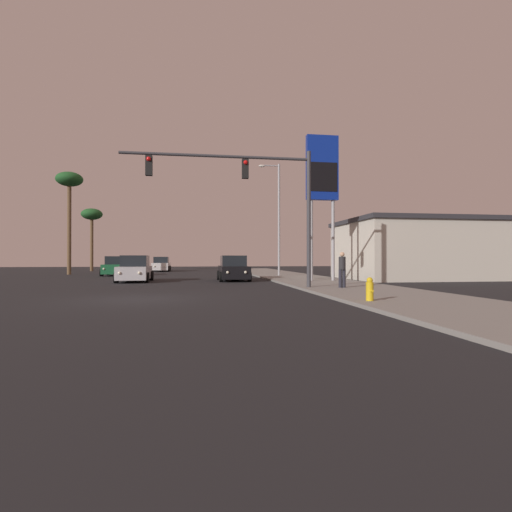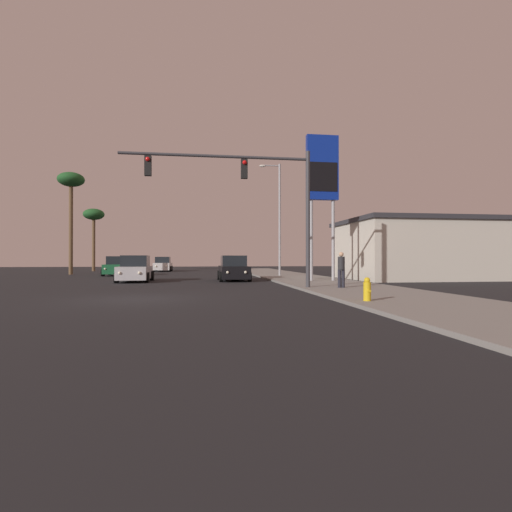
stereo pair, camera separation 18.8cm
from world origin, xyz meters
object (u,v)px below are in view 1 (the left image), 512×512
at_px(street_lamp, 277,214).
at_px(fire_hydrant, 370,289).
at_px(pedestrian_on_sidewalk, 342,268).
at_px(palm_tree_far, 92,217).
at_px(car_black, 233,269).
at_px(car_white, 161,265).
at_px(palm_tree_mid, 69,185).
at_px(traffic_light_mast, 255,188).
at_px(car_silver, 135,270).
at_px(gas_station_sign, 322,176).
at_px(car_green, 116,267).

height_order(street_lamp, fire_hydrant, street_lamp).
xyz_separation_m(pedestrian_on_sidewalk, palm_tree_far, (-18.85, 31.15, 5.32)).
height_order(car_black, street_lamp, street_lamp).
bearing_deg(street_lamp, fire_hydrant, -92.86).
xyz_separation_m(car_black, car_white, (-6.43, 20.67, 0.00)).
xyz_separation_m(street_lamp, palm_tree_mid, (-18.10, 7.56, 3.14)).
relative_size(street_lamp, palm_tree_far, 1.22).
bearing_deg(car_white, traffic_light_mast, 103.49).
bearing_deg(car_silver, pedestrian_on_sidewalk, 140.35).
height_order(car_white, fire_hydrant, car_white).
relative_size(car_black, gas_station_sign, 0.48).
bearing_deg(car_black, palm_tree_far, -57.38).
height_order(traffic_light_mast, gas_station_sign, gas_station_sign).
bearing_deg(traffic_light_mast, palm_tree_far, 115.75).
bearing_deg(palm_tree_far, palm_tree_mid, -87.33).
bearing_deg(palm_tree_far, gas_station_sign, -51.87).
height_order(pedestrian_on_sidewalk, palm_tree_mid, palm_tree_mid).
bearing_deg(car_silver, palm_tree_mid, -59.51).
distance_m(car_green, gas_station_sign, 20.11).
distance_m(car_black, car_silver, 6.36).
bearing_deg(car_silver, palm_tree_far, -71.07).
height_order(gas_station_sign, pedestrian_on_sidewalk, gas_station_sign).
bearing_deg(palm_tree_mid, car_silver, -58.53).
distance_m(gas_station_sign, pedestrian_on_sidewalk, 8.19).
relative_size(car_green, street_lamp, 0.48).
bearing_deg(gas_station_sign, car_white, 116.46).
height_order(fire_hydrant, palm_tree_mid, palm_tree_mid).
distance_m(gas_station_sign, fire_hydrant, 13.35).
bearing_deg(car_silver, gas_station_sign, 166.30).
bearing_deg(pedestrian_on_sidewalk, traffic_light_mast, 172.49).
bearing_deg(fire_hydrant, car_white, 105.10).
relative_size(car_silver, traffic_light_mast, 0.49).
relative_size(car_green, car_silver, 1.00).
relative_size(car_black, traffic_light_mast, 0.49).
relative_size(car_green, car_black, 1.01).
bearing_deg(gas_station_sign, palm_tree_mid, 141.77).
relative_size(car_black, palm_tree_far, 0.59).
bearing_deg(street_lamp, palm_tree_mid, 157.33).
xyz_separation_m(gas_station_sign, pedestrian_on_sidewalk, (-0.96, -5.91, -5.58)).
xyz_separation_m(pedestrian_on_sidewalk, palm_tree_mid, (-18.39, 21.15, 7.23)).
distance_m(street_lamp, pedestrian_on_sidewalk, 14.19).
xyz_separation_m(car_black, traffic_light_mast, (0.22, -8.21, 4.04)).
bearing_deg(car_black, car_silver, 1.53).
relative_size(gas_station_sign, palm_tree_far, 1.22).
height_order(fire_hydrant, pedestrian_on_sidewalk, pedestrian_on_sidewalk).
xyz_separation_m(gas_station_sign, fire_hydrant, (-2.21, -11.65, -6.13)).
bearing_deg(fire_hydrant, gas_station_sign, 79.24).
bearing_deg(palm_tree_mid, gas_station_sign, -38.23).
bearing_deg(fire_hydrant, palm_tree_mid, 122.50).
xyz_separation_m(car_green, palm_tree_mid, (-4.70, 2.77, 7.50)).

